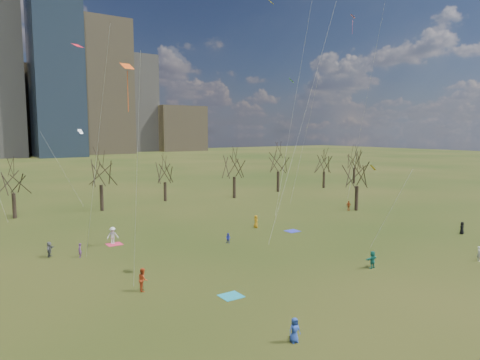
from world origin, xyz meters
TOP-DOWN VIEW (x-y plane):
  - ground at (0.00, 0.00)m, footprint 500.00×500.00m
  - downtown_skyline at (-2.43, 210.64)m, footprint 212.50×78.00m
  - bare_tree_row at (-0.09, 37.22)m, footprint 113.04×29.80m
  - blanket_teal at (-9.23, -0.45)m, footprint 1.60×1.50m
  - blanket_navy at (8.47, 12.93)m, footprint 1.60×1.50m
  - blanket_crimson at (-11.79, 19.09)m, footprint 1.60×1.50m
  - person_0 at (-9.97, -8.42)m, footprint 0.80×0.60m
  - person_1 at (15.08, -6.31)m, footprint 0.60×0.61m
  - person_2 at (-14.25, 4.32)m, footprint 0.92×1.04m
  - person_5 at (4.94, -2.01)m, footprint 1.48×0.53m
  - person_6 at (24.32, 0.36)m, footprint 0.87×0.81m
  - person_7 at (-16.09, 16.24)m, footprint 0.43×0.56m
  - person_8 at (-1.23, 12.48)m, footprint 0.70×0.72m
  - person_9 at (-11.83, 19.42)m, footprint 1.31×0.88m
  - person_10 at (24.98, 18.66)m, footprint 0.95×0.58m
  - person_11 at (-18.52, 18.13)m, footprint 1.10×1.43m
  - person_12 at (5.83, 17.00)m, footprint 0.64×0.87m
  - kites_airborne at (0.74, 11.29)m, footprint 57.85×49.46m

SIDE VIEW (x-z plane):
  - ground at x=0.00m, z-range 0.00..0.00m
  - blanket_teal at x=-9.23m, z-range 0.00..0.03m
  - blanket_navy at x=8.47m, z-range 0.00..0.03m
  - blanket_crimson at x=-11.79m, z-range 0.00..0.03m
  - person_8 at x=-1.23m, z-range 0.00..1.16m
  - person_7 at x=-16.09m, z-range 0.00..1.39m
  - person_1 at x=15.08m, z-range 0.00..1.41m
  - person_0 at x=-9.97m, z-range 0.00..1.49m
  - person_6 at x=24.32m, z-range 0.00..1.49m
  - person_11 at x=-18.52m, z-range 0.00..1.50m
  - person_10 at x=24.98m, z-range 0.00..1.51m
  - person_5 at x=4.94m, z-range 0.00..1.58m
  - person_12 at x=5.83m, z-range 0.00..1.63m
  - person_2 at x=-14.25m, z-range 0.00..1.80m
  - person_9 at x=-11.83m, z-range 0.00..1.88m
  - bare_tree_row at x=-0.09m, z-range 1.37..10.87m
  - kites_airborne at x=0.74m, z-range -3.06..32.17m
  - downtown_skyline at x=-2.43m, z-range -19.99..98.01m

